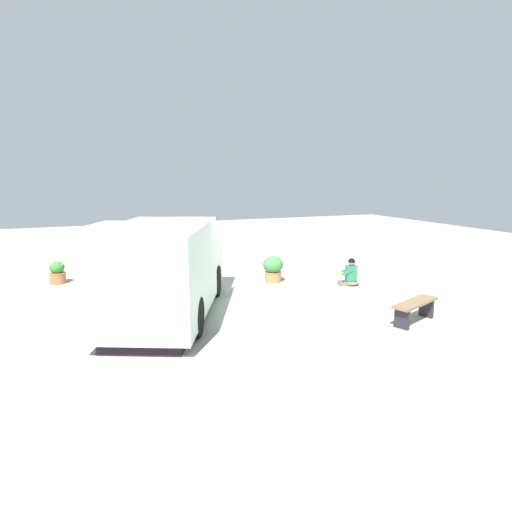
{
  "coord_description": "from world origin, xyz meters",
  "views": [
    {
      "loc": [
        -3.59,
        -11.21,
        3.37
      ],
      "look_at": [
        0.98,
        0.18,
        1.05
      ],
      "focal_mm": 29.91,
      "sensor_mm": 36.0,
      "label": 1
    }
  ],
  "objects_px": {
    "planter_flowering_near": "(57,273)",
    "plaza_bench": "(415,307)",
    "food_truck": "(168,271)",
    "planter_flowering_far": "(273,268)",
    "person_customer": "(350,275)"
  },
  "relations": [
    {
      "from": "plaza_bench",
      "to": "planter_flowering_far",
      "type": "bearing_deg",
      "value": 107.34
    },
    {
      "from": "planter_flowering_near",
      "to": "plaza_bench",
      "type": "relative_size",
      "value": 0.47
    },
    {
      "from": "food_truck",
      "to": "planter_flowering_far",
      "type": "bearing_deg",
      "value": 29.41
    },
    {
      "from": "planter_flowering_near",
      "to": "plaza_bench",
      "type": "height_order",
      "value": "planter_flowering_near"
    },
    {
      "from": "food_truck",
      "to": "planter_flowering_near",
      "type": "bearing_deg",
      "value": 121.12
    },
    {
      "from": "planter_flowering_near",
      "to": "planter_flowering_far",
      "type": "height_order",
      "value": "planter_flowering_far"
    },
    {
      "from": "planter_flowering_near",
      "to": "planter_flowering_far",
      "type": "xyz_separation_m",
      "value": [
        6.41,
        -2.36,
        0.1
      ]
    },
    {
      "from": "person_customer",
      "to": "planter_flowering_far",
      "type": "height_order",
      "value": "person_customer"
    },
    {
      "from": "person_customer",
      "to": "planter_flowering_near",
      "type": "xyz_separation_m",
      "value": [
        -8.48,
        3.62,
        0.02
      ]
    },
    {
      "from": "planter_flowering_near",
      "to": "planter_flowering_far",
      "type": "bearing_deg",
      "value": -20.18
    },
    {
      "from": "food_truck",
      "to": "planter_flowering_near",
      "type": "height_order",
      "value": "food_truck"
    },
    {
      "from": "food_truck",
      "to": "planter_flowering_far",
      "type": "distance_m",
      "value": 4.33
    },
    {
      "from": "planter_flowering_far",
      "to": "plaza_bench",
      "type": "distance_m",
      "value": 4.97
    },
    {
      "from": "plaza_bench",
      "to": "planter_flowering_near",
      "type": "bearing_deg",
      "value": 138.02
    },
    {
      "from": "planter_flowering_far",
      "to": "food_truck",
      "type": "bearing_deg",
      "value": -150.59
    }
  ]
}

